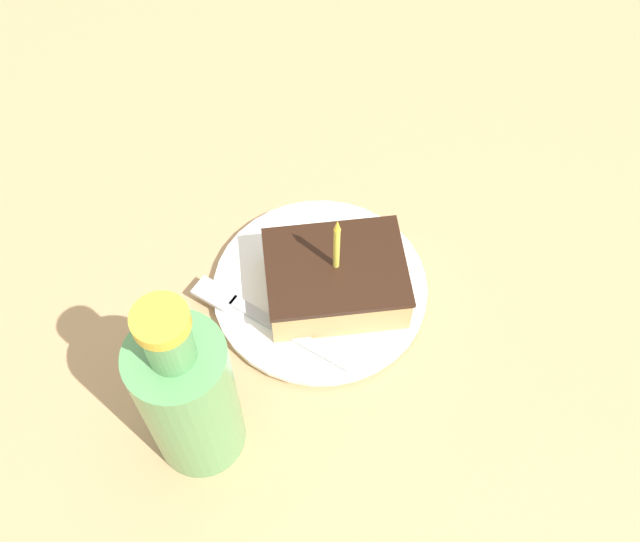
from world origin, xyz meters
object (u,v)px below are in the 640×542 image
at_px(plate, 320,287).
at_px(bottle, 188,396).
at_px(fork, 260,316).
at_px(cake_slice, 336,278).

xyz_separation_m(plate, bottle, (-0.15, 0.13, 0.09)).
distance_m(fork, bottle, 0.15).
bearing_deg(bottle, fork, -29.64).
bearing_deg(fork, cake_slice, -75.05).
height_order(plate, fork, fork).
distance_m(cake_slice, bottle, 0.20).
bearing_deg(cake_slice, plate, 53.29).
distance_m(plate, cake_slice, 0.04).
height_order(plate, cake_slice, cake_slice).
bearing_deg(plate, cake_slice, -126.71).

